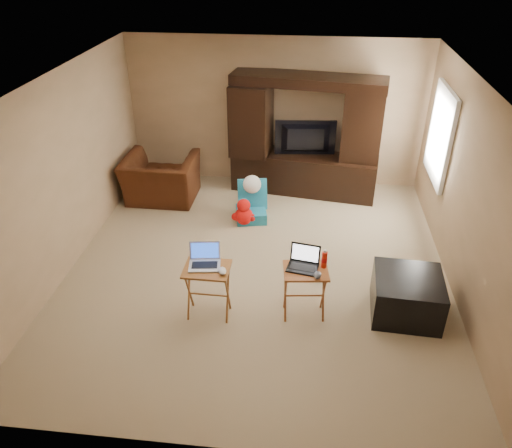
# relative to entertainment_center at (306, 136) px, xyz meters

# --- Properties ---
(floor) EXTENTS (5.50, 5.50, 0.00)m
(floor) POSITION_rel_entertainment_center_xyz_m (-0.54, -2.36, -1.00)
(floor) COLOR tan
(floor) RESTS_ON ground
(ceiling) EXTENTS (5.50, 5.50, 0.00)m
(ceiling) POSITION_rel_entertainment_center_xyz_m (-0.54, -2.36, 1.50)
(ceiling) COLOR silver
(ceiling) RESTS_ON ground
(wall_back) EXTENTS (5.00, 0.00, 5.00)m
(wall_back) POSITION_rel_entertainment_center_xyz_m (-0.54, 0.39, 0.25)
(wall_back) COLOR tan
(wall_back) RESTS_ON ground
(wall_front) EXTENTS (5.00, 0.00, 5.00)m
(wall_front) POSITION_rel_entertainment_center_xyz_m (-0.54, -5.11, 0.25)
(wall_front) COLOR tan
(wall_front) RESTS_ON ground
(wall_left) EXTENTS (0.00, 5.50, 5.50)m
(wall_left) POSITION_rel_entertainment_center_xyz_m (-3.04, -2.36, 0.25)
(wall_left) COLOR tan
(wall_left) RESTS_ON ground
(wall_right) EXTENTS (0.00, 5.50, 5.50)m
(wall_right) POSITION_rel_entertainment_center_xyz_m (1.96, -2.36, 0.25)
(wall_right) COLOR tan
(wall_right) RESTS_ON ground
(window_pane) EXTENTS (0.00, 1.20, 1.20)m
(window_pane) POSITION_rel_entertainment_center_xyz_m (1.94, -0.81, 0.40)
(window_pane) COLOR white
(window_pane) RESTS_ON ground
(window_frame) EXTENTS (0.06, 1.14, 1.34)m
(window_frame) POSITION_rel_entertainment_center_xyz_m (1.92, -0.81, 0.40)
(window_frame) COLOR white
(window_frame) RESTS_ON ground
(entertainment_center) EXTENTS (2.50, 0.95, 1.99)m
(entertainment_center) POSITION_rel_entertainment_center_xyz_m (0.00, 0.00, 0.00)
(entertainment_center) COLOR black
(entertainment_center) RESTS_ON floor
(television) EXTENTS (1.02, 0.22, 0.58)m
(television) POSITION_rel_entertainment_center_xyz_m (0.00, -0.04, -0.04)
(television) COLOR black
(television) RESTS_ON entertainment_center
(recliner) EXTENTS (1.17, 1.02, 0.75)m
(recliner) POSITION_rel_entertainment_center_xyz_m (-2.34, -0.59, -0.62)
(recliner) COLOR #44200E
(recliner) RESTS_ON floor
(child_rocker) EXTENTS (0.55, 0.60, 0.61)m
(child_rocker) POSITION_rel_entertainment_center_xyz_m (-0.78, -1.09, -0.69)
(child_rocker) COLOR teal
(child_rocker) RESTS_ON floor
(plush_toy) EXTENTS (0.39, 0.32, 0.43)m
(plush_toy) POSITION_rel_entertainment_center_xyz_m (-0.87, -1.25, -0.78)
(plush_toy) COLOR red
(plush_toy) RESTS_ON floor
(push_toy) EXTENTS (0.56, 0.44, 0.38)m
(push_toy) POSITION_rel_entertainment_center_xyz_m (0.77, -0.19, -0.81)
(push_toy) COLOR blue
(push_toy) RESTS_ON floor
(ottoman) EXTENTS (0.83, 0.83, 0.50)m
(ottoman) POSITION_rel_entertainment_center_xyz_m (1.30, -3.08, -0.74)
(ottoman) COLOR black
(ottoman) RESTS_ON floor
(tray_table_left) EXTENTS (0.52, 0.42, 0.67)m
(tray_table_left) POSITION_rel_entertainment_center_xyz_m (-1.01, -3.37, -0.66)
(tray_table_left) COLOR #935723
(tray_table_left) RESTS_ON floor
(tray_table_right) EXTENTS (0.54, 0.46, 0.65)m
(tray_table_right) POSITION_rel_entertainment_center_xyz_m (0.10, -3.25, -0.67)
(tray_table_right) COLOR #9D5426
(tray_table_right) RESTS_ON floor
(laptop_left) EXTENTS (0.39, 0.33, 0.24)m
(laptop_left) POSITION_rel_entertainment_center_xyz_m (-1.04, -3.34, -0.20)
(laptop_left) COLOR silver
(laptop_left) RESTS_ON tray_table_left
(laptop_right) EXTENTS (0.39, 0.34, 0.24)m
(laptop_right) POSITION_rel_entertainment_center_xyz_m (0.06, -3.23, -0.22)
(laptop_right) COLOR black
(laptop_right) RESTS_ON tray_table_right
(mouse_left) EXTENTS (0.12, 0.15, 0.06)m
(mouse_left) POSITION_rel_entertainment_center_xyz_m (-0.82, -3.44, -0.29)
(mouse_left) COLOR silver
(mouse_left) RESTS_ON tray_table_left
(mouse_right) EXTENTS (0.10, 0.14, 0.05)m
(mouse_right) POSITION_rel_entertainment_center_xyz_m (0.23, -3.37, -0.32)
(mouse_right) COLOR #39393D
(mouse_right) RESTS_ON tray_table_right
(water_bottle) EXTENTS (0.06, 0.06, 0.20)m
(water_bottle) POSITION_rel_entertainment_center_xyz_m (0.30, -3.17, -0.24)
(water_bottle) COLOR red
(water_bottle) RESTS_ON tray_table_right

